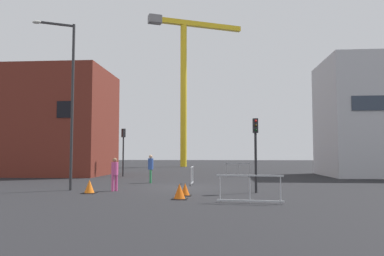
# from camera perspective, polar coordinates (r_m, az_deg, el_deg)

# --- Properties ---
(ground) EXTENTS (160.00, 160.00, 0.00)m
(ground) POSITION_cam_1_polar(r_m,az_deg,el_deg) (21.00, -1.25, -9.06)
(ground) COLOR black
(brick_building) EXTENTS (10.96, 7.80, 9.10)m
(brick_building) POSITION_cam_1_polar(r_m,az_deg,el_deg) (35.12, -21.48, 0.73)
(brick_building) COLOR maroon
(brick_building) RESTS_ON ground
(construction_crane) EXTENTS (13.20, 6.34, 21.03)m
(construction_crane) POSITION_cam_1_polar(r_m,az_deg,el_deg) (53.30, -1.10, 8.94)
(construction_crane) COLOR yellow
(construction_crane) RESTS_ON ground
(streetlamp_tall) EXTENTS (1.92, 0.99, 8.67)m
(streetlamp_tall) POSITION_cam_1_polar(r_m,az_deg,el_deg) (20.36, -18.50, 5.26)
(streetlamp_tall) COLOR #2D2D30
(streetlamp_tall) RESTS_ON ground
(traffic_light_island) EXTENTS (0.37, 0.37, 3.89)m
(traffic_light_island) POSITION_cam_1_polar(r_m,az_deg,el_deg) (30.90, -10.49, -2.46)
(traffic_light_island) COLOR #232326
(traffic_light_island) RESTS_ON ground
(traffic_light_crosswalk) EXTENTS (0.25, 0.37, 3.58)m
(traffic_light_crosswalk) POSITION_cam_1_polar(r_m,az_deg,el_deg) (18.21, 9.72, -2.16)
(traffic_light_crosswalk) COLOR #232326
(traffic_light_crosswalk) RESTS_ON ground
(pedestrian_walking) EXTENTS (0.34, 0.34, 1.79)m
(pedestrian_walking) POSITION_cam_1_polar(r_m,az_deg,el_deg) (23.97, -6.36, -5.88)
(pedestrian_walking) COLOR #2D844C
(pedestrian_walking) RESTS_ON ground
(pedestrian_waiting) EXTENTS (0.34, 0.34, 1.66)m
(pedestrian_waiting) POSITION_cam_1_polar(r_m,az_deg,el_deg) (19.19, -11.77, -6.59)
(pedestrian_waiting) COLOR #D14C8C
(pedestrian_waiting) RESTS_ON ground
(safety_barrier_right_run) EXTENTS (2.51, 0.39, 1.08)m
(safety_barrier_right_run) POSITION_cam_1_polar(r_m,az_deg,el_deg) (14.41, 8.86, -9.14)
(safety_barrier_right_run) COLOR #B2B5BA
(safety_barrier_right_run) RESTS_ON ground
(safety_barrier_front) EXTENTS (2.06, 0.15, 1.08)m
(safety_barrier_front) POSITION_cam_1_polar(r_m,az_deg,el_deg) (30.37, 7.10, -6.36)
(safety_barrier_front) COLOR gray
(safety_barrier_front) RESTS_ON ground
(safety_barrier_mid_span) EXTENTS (0.08, 1.95, 1.08)m
(safety_barrier_mid_span) POSITION_cam_1_polar(r_m,az_deg,el_deg) (22.80, 0.02, -7.23)
(safety_barrier_mid_span) COLOR #B2B5BA
(safety_barrier_mid_span) RESTS_ON ground
(traffic_cone_orange) EXTENTS (0.64, 0.64, 0.65)m
(traffic_cone_orange) POSITION_cam_1_polar(r_m,az_deg,el_deg) (15.57, -1.93, -9.76)
(traffic_cone_orange) COLOR black
(traffic_cone_orange) RESTS_ON ground
(traffic_cone_striped) EXTENTS (0.55, 0.55, 0.56)m
(traffic_cone_striped) POSITION_cam_1_polar(r_m,az_deg,el_deg) (16.83, -1.06, -9.47)
(traffic_cone_striped) COLOR black
(traffic_cone_striped) RESTS_ON ground
(traffic_cone_by_barrier) EXTENTS (0.63, 0.63, 0.64)m
(traffic_cone_by_barrier) POSITION_cam_1_polar(r_m,az_deg,el_deg) (18.45, -15.46, -8.71)
(traffic_cone_by_barrier) COLOR black
(traffic_cone_by_barrier) RESTS_ON ground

